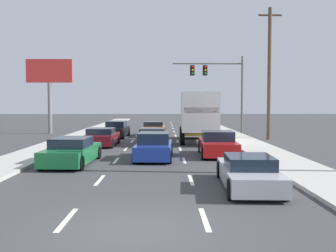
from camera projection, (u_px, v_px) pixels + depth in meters
ground_plane at (156, 136)px, 33.99m from camera, size 140.00×140.00×0.00m
sidewalk_right at (243, 141)px, 29.06m from camera, size 2.47×80.00×0.14m
sidewalk_left at (66, 141)px, 28.93m from camera, size 2.47×80.00×0.14m
lane_markings at (156, 138)px, 32.23m from camera, size 3.54×57.00×0.01m
car_black at (117, 130)px, 33.39m from camera, size 1.98×4.46×1.35m
car_maroon at (102, 137)px, 26.59m from camera, size 2.07×4.21×1.20m
car_green at (72, 152)px, 18.56m from camera, size 2.12×4.77×1.26m
car_orange at (154, 129)px, 34.62m from camera, size 2.03×4.42×1.25m
car_gray at (152, 137)px, 27.05m from camera, size 1.98×4.16×1.16m
car_blue at (154, 147)px, 20.27m from camera, size 2.00×4.29×1.36m
box_truck at (198, 114)px, 28.99m from camera, size 2.83×7.92×3.60m
car_red at (218, 145)px, 21.52m from camera, size 2.08×4.20×1.35m
car_silver at (249, 173)px, 13.37m from camera, size 1.99×4.68×1.11m
traffic_signal_mast at (214, 77)px, 37.90m from camera, size 6.80×0.69×7.35m
utility_pole_mid at (269, 72)px, 30.98m from camera, size 1.80×0.28×10.28m
roadside_billboard at (49, 80)px, 36.96m from camera, size 4.29×0.36×6.96m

